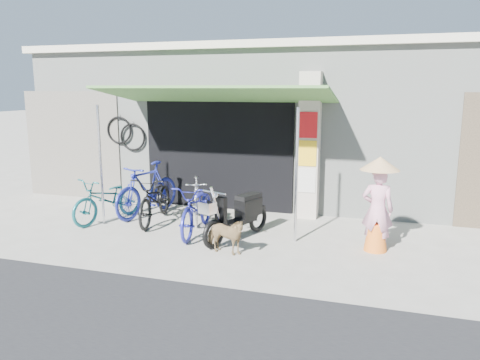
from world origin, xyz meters
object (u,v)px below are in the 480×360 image
(nun, at_px, (378,204))
(moped, at_px, (238,215))
(bike_blue, at_px, (147,189))
(bike_navy, at_px, (197,208))
(street_dog, at_px, (225,236))
(bike_silver, at_px, (197,200))
(bike_teal, at_px, (109,199))
(bike_black, at_px, (156,199))

(nun, bearing_deg, moped, 3.62)
(bike_blue, distance_m, bike_navy, 1.71)
(street_dog, xyz_separation_m, nun, (2.35, 0.90, 0.49))
(bike_blue, bearing_deg, bike_silver, 9.56)
(moped, xyz_separation_m, nun, (2.37, 0.10, 0.35))
(bike_navy, bearing_deg, bike_teal, 167.97)
(bike_silver, xyz_separation_m, bike_navy, (0.33, -0.76, 0.03))
(bike_navy, distance_m, moped, 0.85)
(street_dog, bearing_deg, moped, 11.01)
(street_dog, bearing_deg, nun, -59.48)
(bike_teal, relative_size, nun, 1.10)
(bike_teal, distance_m, nun, 5.27)
(moped, bearing_deg, street_dog, -66.72)
(bike_blue, distance_m, moped, 2.52)
(bike_teal, bearing_deg, moped, 9.65)
(bike_teal, height_order, bike_silver, bike_teal)
(bike_blue, relative_size, moped, 1.13)
(bike_black, relative_size, street_dog, 2.50)
(bike_teal, relative_size, street_dog, 2.39)
(nun, bearing_deg, bike_teal, -1.35)
(bike_black, distance_m, bike_silver, 0.83)
(bike_teal, relative_size, moped, 1.05)
(bike_black, relative_size, bike_navy, 1.01)
(bike_black, height_order, nun, nun)
(bike_teal, height_order, nun, nun)
(nun, bearing_deg, bike_navy, 0.87)
(bike_navy, relative_size, moped, 1.09)
(bike_teal, relative_size, bike_blue, 0.93)
(bike_navy, bearing_deg, nun, -6.31)
(bike_navy, height_order, moped, moped)
(bike_teal, height_order, street_dog, bike_teal)
(bike_blue, xyz_separation_m, bike_navy, (1.49, -0.84, -0.09))
(bike_blue, relative_size, street_dog, 2.57)
(bike_teal, xyz_separation_m, moped, (2.88, -0.34, -0.01))
(bike_silver, relative_size, moped, 0.89)
(bike_blue, distance_m, street_dog, 2.95)
(moped, bearing_deg, bike_silver, 165.07)
(moped, bearing_deg, bike_navy, -166.17)
(moped, bearing_deg, bike_black, -174.38)
(bike_blue, xyz_separation_m, street_dog, (2.35, -1.76, -0.26))
(bike_teal, xyz_separation_m, bike_black, (0.95, 0.23, 0.02))
(bike_navy, distance_m, nun, 3.23)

